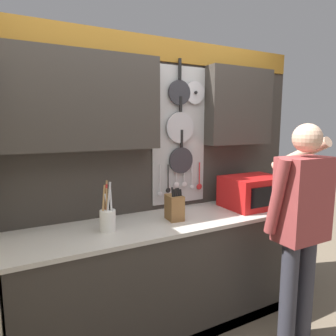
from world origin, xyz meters
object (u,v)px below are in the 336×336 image
object	(u,v)px
person	(301,217)
microwave	(253,192)
knife_block	(174,207)
utensil_crock	(108,217)

from	to	relation	value
person	microwave	bearing A→B (deg)	81.28
knife_block	person	bearing A→B (deg)	-39.04
knife_block	utensil_crock	size ratio (longest dim) A/B	0.76
microwave	knife_block	xyz separation A→B (m)	(-0.80, 0.00, -0.04)
knife_block	person	xyz separation A→B (m)	(0.71, -0.57, -0.02)
microwave	person	world-z (taller)	person
microwave	person	distance (m)	0.58
knife_block	utensil_crock	bearing A→B (deg)	179.85
utensil_crock	person	distance (m)	1.36
person	knife_block	bearing A→B (deg)	140.96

